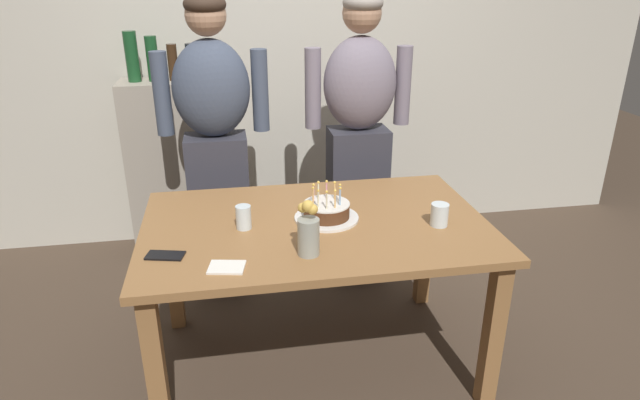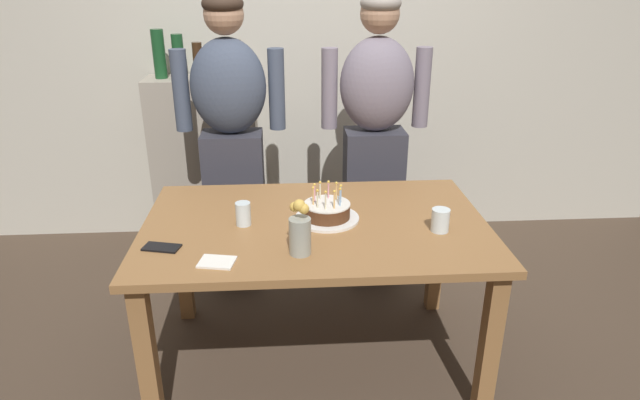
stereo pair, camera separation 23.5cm
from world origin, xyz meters
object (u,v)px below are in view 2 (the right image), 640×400
Objects in this scene: cell_phone at (162,247)px; flower_vase at (300,231)px; napkin_stack at (217,262)px; person_man_bearded at (232,141)px; water_glass_near at (243,214)px; person_woman_cardigan at (375,138)px; birthday_cake at (327,212)px; water_glass_far at (440,220)px.

cell_phone is 0.56m from flower_vase.
person_man_bearded is (-0.03, 1.16, 0.13)m from napkin_stack.
cell_phone is at bearing 79.03° from person_man_bearded.
person_woman_cardigan is at bearing 49.72° from water_glass_near.
birthday_cake is 0.71m from cell_phone.
birthday_cake reaches higher than cell_phone.
water_glass_near is 0.84m from person_man_bearded.
person_man_bearded is at bearing 107.55° from flower_vase.
napkin_stack is at bearing -103.45° from water_glass_near.
water_glass_far is at bearing 13.43° from napkin_stack.
birthday_cake is 0.37m from water_glass_near.
birthday_cake is at bearing 39.26° from napkin_stack.
water_glass_near is at bearing 130.55° from flower_vase.
birthday_cake is at bearing 4.72° from water_glass_near.
water_glass_near is at bearing -175.28° from birthday_cake.
cell_phone is 0.27m from napkin_stack.
flower_vase reaches higher than water_glass_far.
cell_phone is (-0.67, -0.23, -0.03)m from birthday_cake.
napkin_stack is at bearing -166.57° from water_glass_far.
water_glass_far is at bearing 135.06° from person_man_bearded.
flower_vase is (0.32, 0.06, 0.09)m from napkin_stack.
person_man_bearded is at bearing 97.75° from water_glass_near.
water_glass_far is 0.06× the size of person_woman_cardigan.
person_woman_cardigan is at bearing -180.00° from person_man_bearded.
water_glass_near is at bearing 97.75° from person_man_bearded.
flower_vase is at bearing 67.17° from person_woman_cardigan.
person_man_bearded is at bearing 120.90° from birthday_cake.
cell_phone is 1.09× the size of napkin_stack.
flower_vase is (0.55, -0.08, 0.09)m from cell_phone.
person_man_bearded and person_woman_cardigan have the same top height.
birthday_cake reaches higher than water_glass_far.
water_glass_near is 0.84m from water_glass_far.
cell_phone is at bearing 150.20° from napkin_stack.
water_glass_far reaches higher than cell_phone.
napkin_stack is (-0.08, -0.33, -0.05)m from water_glass_near.
person_man_bearded reaches higher than napkin_stack.
flower_vase is at bearing -164.85° from water_glass_far.
water_glass_near is at bearing 172.12° from water_glass_far.
flower_vase is 0.14× the size of person_woman_cardigan.
napkin_stack is at bearing -140.74° from birthday_cake.
water_glass_near is at bearing 76.55° from napkin_stack.
napkin_stack is (0.23, -0.13, 0.00)m from cell_phone.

